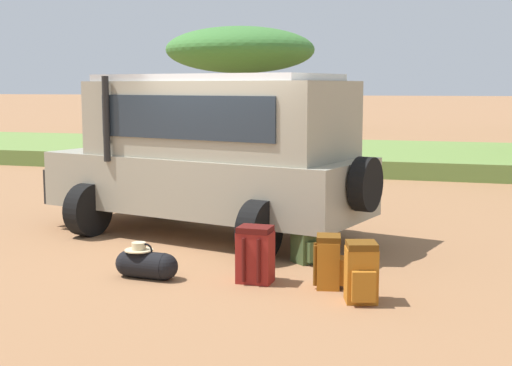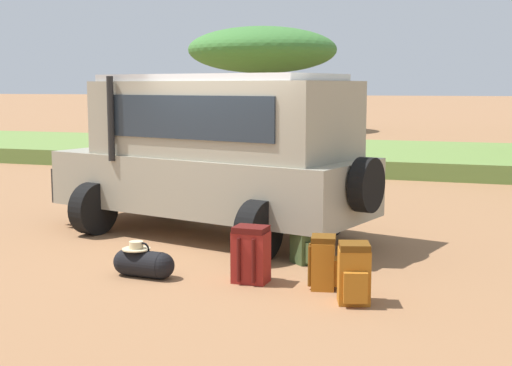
# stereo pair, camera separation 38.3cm
# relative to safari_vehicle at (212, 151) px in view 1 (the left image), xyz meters

# --- Properties ---
(ground_plane) EXTENTS (320.00, 320.00, 0.00)m
(ground_plane) POSITION_rel_safari_vehicle_xyz_m (0.46, -0.55, -1.29)
(ground_plane) COLOR #936642
(grass_bank) EXTENTS (120.00, 7.00, 0.44)m
(grass_bank) POSITION_rel_safari_vehicle_xyz_m (0.46, 10.91, -1.07)
(grass_bank) COLOR olive
(grass_bank) RESTS_ON ground_plane
(safari_vehicle) EXTENTS (5.47, 3.47, 2.44)m
(safari_vehicle) POSITION_rel_safari_vehicle_xyz_m (0.00, 0.00, 0.00)
(safari_vehicle) COLOR gray
(safari_vehicle) RESTS_ON ground_plane
(backpack_beside_front_wheel) EXTENTS (0.40, 0.42, 0.66)m
(backpack_beside_front_wheel) POSITION_rel_safari_vehicle_xyz_m (1.38, -2.30, -0.97)
(backpack_beside_front_wheel) COLOR maroon
(backpack_beside_front_wheel) RESTS_ON ground_plane
(backpack_cluster_center) EXTENTS (0.41, 0.37, 0.60)m
(backpack_cluster_center) POSITION_rel_safari_vehicle_xyz_m (2.25, -2.28, -1.00)
(backpack_cluster_center) COLOR #B26619
(backpack_cluster_center) RESTS_ON ground_plane
(backpack_near_rear_wheel) EXTENTS (0.47, 0.47, 0.54)m
(backpack_near_rear_wheel) POSITION_rel_safari_vehicle_xyz_m (1.76, -1.21, -1.03)
(backpack_near_rear_wheel) COLOR #42562D
(backpack_near_rear_wheel) RESTS_ON ground_plane
(backpack_outermost) EXTENTS (0.40, 0.46, 0.65)m
(backpack_outermost) POSITION_rel_safari_vehicle_xyz_m (2.67, -2.72, -0.98)
(backpack_outermost) COLOR #B26619
(backpack_outermost) RESTS_ON ground_plane
(duffel_bag_low_black_case) EXTENTS (0.80, 0.35, 0.43)m
(duffel_bag_low_black_case) POSITION_rel_safari_vehicle_xyz_m (0.08, -2.51, -1.13)
(duffel_bag_low_black_case) COLOR black
(duffel_bag_low_black_case) RESTS_ON ground_plane
(acacia_tree_far_left) EXTENTS (7.52, 7.59, 5.23)m
(acacia_tree_far_left) POSITION_rel_safari_vehicle_xyz_m (-7.59, 24.79, 2.77)
(acacia_tree_far_left) COLOR brown
(acacia_tree_far_left) RESTS_ON ground_plane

